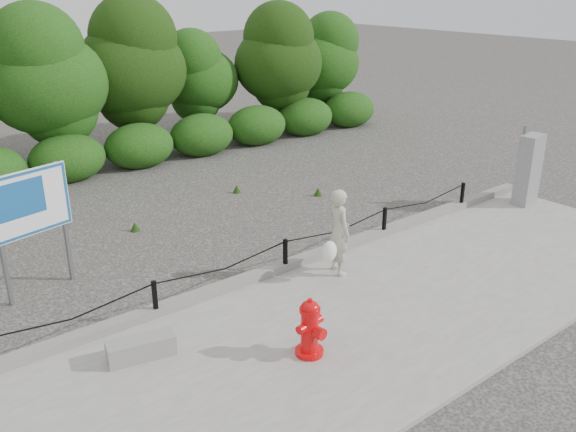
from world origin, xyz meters
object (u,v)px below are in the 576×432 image
at_px(fire_hydrant, 310,328).
at_px(advertising_sign, 31,208).
at_px(concrete_block, 141,348).
at_px(pedestrian, 338,233).
at_px(utility_cabinet, 528,170).

relative_size(fire_hydrant, advertising_sign, 0.40).
bearing_deg(concrete_block, advertising_sign, 97.84).
distance_m(fire_hydrant, concrete_block, 2.30).
bearing_deg(concrete_block, pedestrian, 3.43).
bearing_deg(advertising_sign, concrete_block, -96.18).
height_order(fire_hydrant, pedestrian, pedestrian).
height_order(concrete_block, utility_cabinet, utility_cabinet).
xyz_separation_m(pedestrian, concrete_block, (-3.82, -0.23, -0.61)).
xyz_separation_m(fire_hydrant, concrete_block, (-1.84, 1.36, -0.26)).
bearing_deg(pedestrian, fire_hydrant, 144.71).
height_order(pedestrian, advertising_sign, advertising_sign).
relative_size(fire_hydrant, pedestrian, 0.56).
relative_size(fire_hydrant, concrete_block, 0.94).
relative_size(fire_hydrant, utility_cabinet, 0.48).
xyz_separation_m(fire_hydrant, advertising_sign, (-2.23, 4.21, 1.01)).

